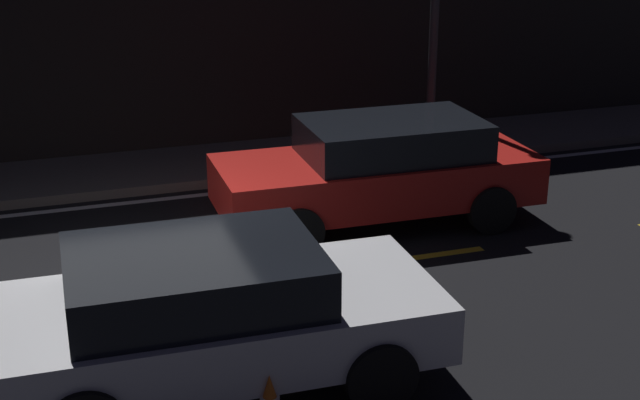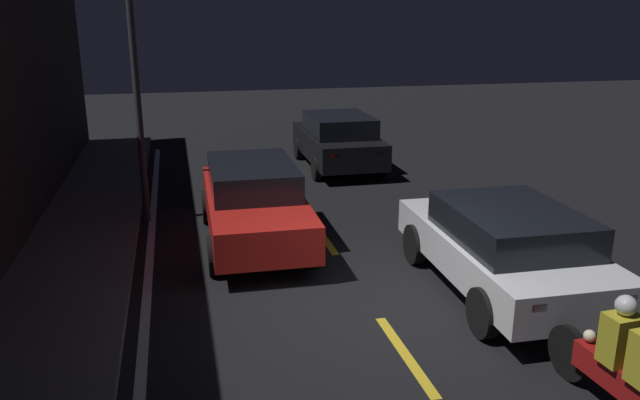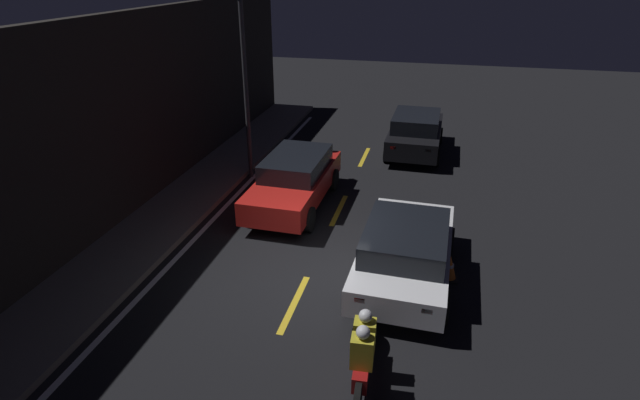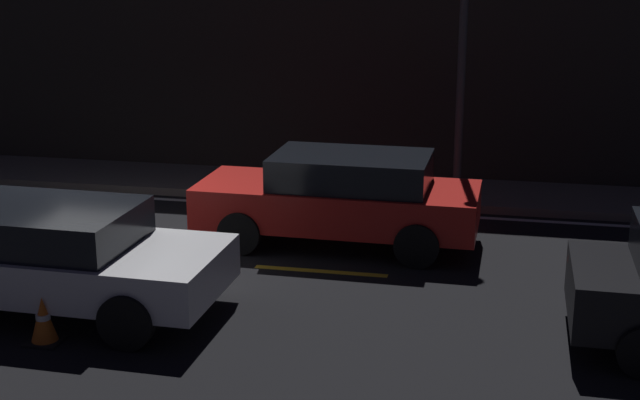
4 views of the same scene
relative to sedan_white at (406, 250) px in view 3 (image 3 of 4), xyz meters
name	(u,v)px [view 3 (image 3 of 4)]	position (x,y,z in m)	size (l,w,h in m)	color
ground_plane	(307,277)	(-0.44, 2.12, -0.77)	(56.00, 56.00, 0.00)	black
raised_curb	(130,250)	(-0.44, 6.61, -0.69)	(28.00, 1.97, 0.15)	#605B56
building_front	(67,145)	(-0.44, 7.75, 1.90)	(28.00, 0.30, 5.33)	black
lane_dash_c	(294,303)	(-1.44, 2.12, -0.76)	(2.00, 0.14, 0.01)	gold
lane_dash_d	(339,210)	(3.06, 2.12, -0.76)	(2.00, 0.14, 0.01)	gold
lane_dash_e	(364,157)	(7.56, 2.12, -0.76)	(2.00, 0.14, 0.01)	gold
lane_solid_kerb	(176,258)	(-0.44, 5.38, -0.76)	(25.20, 0.14, 0.01)	silver
sedan_white	(406,250)	(0.00, 0.00, 0.00)	(4.28, 2.12, 1.41)	silver
taxi_red	(295,179)	(3.12, 3.44, 0.03)	(4.49, 1.92, 1.49)	red
van_black	(416,132)	(8.50, 0.39, 0.03)	(4.18, 1.97, 1.51)	black
motorcycle	(363,353)	(-3.27, 0.39, -0.11)	(2.32, 0.40, 1.40)	black
traffic_cone_near	(450,267)	(0.29, -0.98, -0.49)	(0.42, 0.42, 0.58)	black
street_lamp	(245,78)	(4.84, 5.48, 2.47)	(0.28, 0.28, 5.76)	#333338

